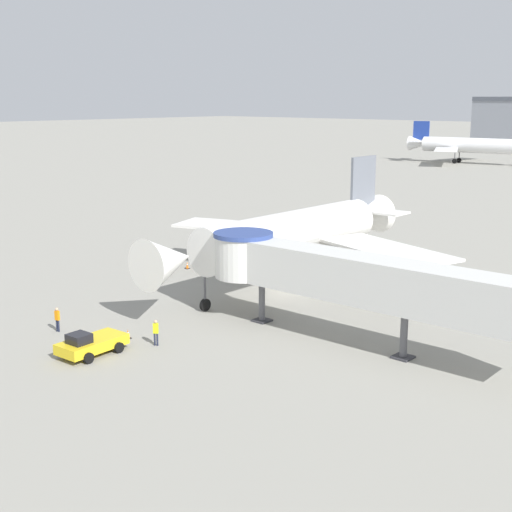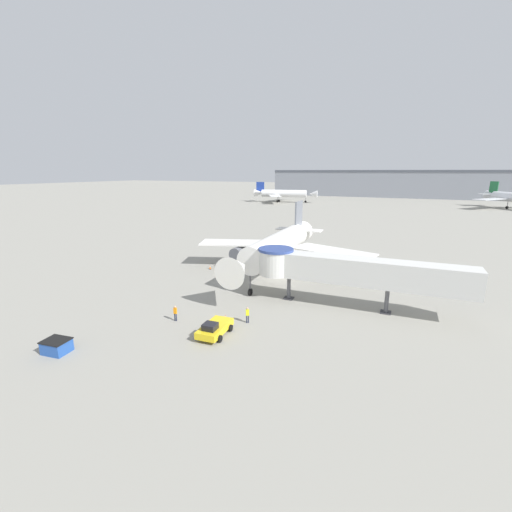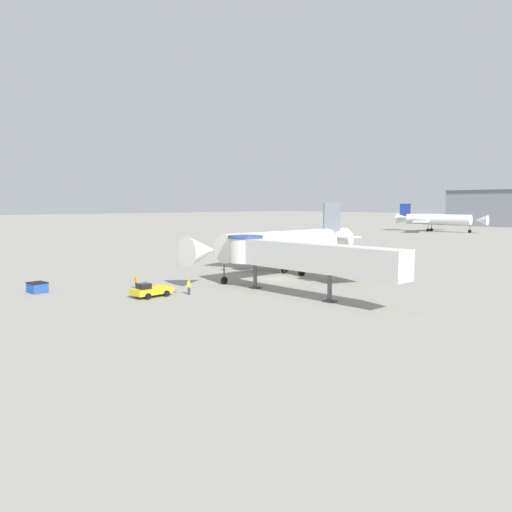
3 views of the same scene
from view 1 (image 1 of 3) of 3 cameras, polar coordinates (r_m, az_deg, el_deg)
name	(u,v)px [view 1 (image 1 of 3)]	position (r m, az deg, el deg)	size (l,w,h in m)	color
ground_plane	(284,292)	(56.07, 2.27, -2.87)	(800.00, 800.00, 0.00)	gray
main_airplane	(294,234)	(57.65, 3.09, 1.77)	(27.46, 28.59, 9.78)	white
jet_bridge	(340,275)	(43.98, 6.71, -1.50)	(22.87, 4.10, 5.97)	silver
pushback_tug_yellow	(91,344)	(43.54, -13.09, -6.85)	(2.52, 4.24, 1.51)	yellow
traffic_cone_port_wing	(187,265)	(63.77, -5.52, -0.76)	(0.37, 0.37, 0.61)	black
traffic_cone_near_nose	(128,334)	(46.00, -10.21, -6.18)	(0.36, 0.36, 0.60)	black
ground_crew_marshaller	(57,318)	(48.15, -15.61, -4.78)	(0.34, 0.23, 1.63)	#1E2338
ground_crew_wing_walker	(156,331)	(44.27, -8.02, -5.94)	(0.36, 0.33, 1.64)	#1E2338
background_jet_blue_tail	(466,145)	(173.79, 16.47, 8.50)	(30.77, 29.00, 9.55)	white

